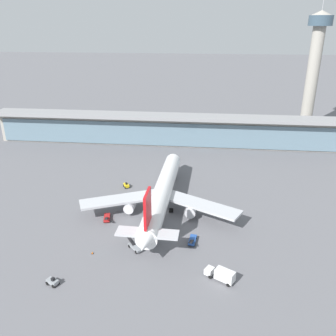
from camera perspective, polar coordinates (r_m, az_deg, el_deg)
ground_plane at (r=115.37m, az=-0.97°, el=-7.08°), size 1200.00×1200.00×0.00m
airliner_on_stand at (r=114.61m, az=-0.98°, el=-4.14°), size 51.00×66.24×17.66m
service_truck_near_nose_white at (r=88.38m, az=8.60°, el=-16.50°), size 7.49×5.60×3.10m
service_truck_under_wing_yellow at (r=132.22m, az=-6.69°, el=-2.76°), size 2.88×3.33×2.05m
service_truck_mid_apron_grey at (r=98.39m, az=-5.34°, el=-12.40°), size 5.69×5.84×2.70m
service_truck_by_tail_grey at (r=90.88m, az=-18.02°, el=-16.91°), size 3.30×2.71×2.05m
service_truck_on_taxiway_red at (r=112.32m, az=-9.77°, el=-7.85°), size 2.82×6.93×2.70m
service_truck_at_far_stand_blue at (r=100.67m, az=3.93°, el=-11.45°), size 2.38×6.91×2.70m
terminal_building at (r=174.69m, az=1.81°, el=6.17°), size 183.60×12.80×15.20m
control_tower at (r=210.65m, az=22.39°, el=15.36°), size 12.00×12.00×67.00m
safety_cone_alpha at (r=98.61m, az=-12.02°, el=-13.12°), size 0.62×0.62×0.70m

